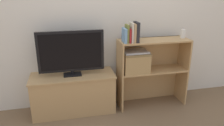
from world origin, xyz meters
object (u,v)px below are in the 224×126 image
tv_stand (74,93)px  book_tan (133,33)px  book_olive (127,34)px  book_crimson (129,35)px  book_skyblue (124,35)px  tv (71,52)px  storage_basket_left (135,61)px  book_charcoal (136,32)px  baby_monitor (183,34)px  laptop (135,51)px  book_ivory (131,32)px

tv_stand → book_tan: 1.08m
tv_stand → book_olive: book_olive is taller
book_crimson → tv_stand: bearing=172.3°
book_skyblue → book_tan: 0.12m
tv_stand → book_crimson: bearing=-7.7°
book_skyblue → book_tan: size_ratio=0.76×
tv → storage_basket_left: 0.82m
book_tan → book_olive: bearing=180.0°
book_olive → book_charcoal: 0.12m
book_tan → book_charcoal: size_ratio=0.93×
tv_stand → book_crimson: 1.02m
tv → book_crimson: (0.70, -0.09, 0.19)m
tv → book_tan: bearing=-7.0°
book_olive → book_tan: size_ratio=0.95×
tv → book_crimson: book_crimson is taller
book_skyblue → baby_monitor: book_skyblue is taller
book_olive → baby_monitor: bearing=4.3°
book_olive → book_tan: book_tan is taller
book_olive → book_crimson: bearing=0.0°
baby_monitor → book_olive: bearing=-175.7°
tv → book_charcoal: size_ratio=3.28×
tv_stand → book_skyblue: 0.99m
laptop → book_crimson: bearing=-157.2°
tv_stand → book_charcoal: (0.79, -0.09, 0.78)m
storage_basket_left → book_skyblue: bearing=-164.8°
book_tan → baby_monitor: size_ratio=1.58×
book_skyblue → book_charcoal: (0.15, -0.00, 0.04)m
book_charcoal → tv: bearing=173.3°
tv → book_olive: book_olive is taller
book_ivory → baby_monitor: bearing=4.6°
book_crimson → storage_basket_left: book_crimson is taller
book_skyblue → book_charcoal: size_ratio=0.71×
tv → laptop: tv is taller
book_ivory → book_tan: (0.03, 0.00, -0.01)m
book_tan → baby_monitor: bearing=4.8°
book_crimson → book_ivory: book_ivory is taller
book_skyblue → baby_monitor: 0.82m
book_ivory → book_skyblue: bearing=180.0°
book_ivory → storage_basket_left: size_ratio=0.70×
tv → book_charcoal: book_charcoal is taller
tv_stand → storage_basket_left: bearing=-3.6°
book_olive → book_ivory: 0.05m
tv → laptop: 0.80m
storage_basket_left → laptop: (0.00, 0.00, 0.13)m
book_skyblue → storage_basket_left: 0.39m
book_olive → book_charcoal: bearing=-0.0°
book_crimson → book_tan: 0.06m
tv → laptop: size_ratio=2.58×
book_charcoal → laptop: (0.01, 0.04, -0.26)m
storage_basket_left → book_olive: bearing=-161.3°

